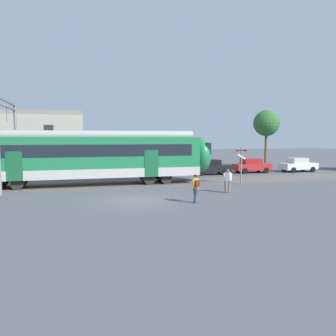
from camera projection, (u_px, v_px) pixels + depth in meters
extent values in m
plane|color=#515156|center=(136.00, 201.00, 19.66)|extent=(160.00, 160.00, 0.00)
cube|color=#B7B7B2|center=(86.00, 172.00, 25.85)|extent=(18.00, 3.06, 0.70)
cube|color=#1E7542|center=(86.00, 153.00, 25.71)|extent=(18.00, 3.00, 2.40)
cube|color=black|center=(86.00, 151.00, 24.24)|extent=(16.56, 0.03, 0.90)
cube|color=#165731|center=(151.00, 163.00, 25.62)|extent=(1.10, 0.04, 2.10)
cube|color=#165731|center=(14.00, 166.00, 23.04)|extent=(1.10, 0.04, 2.10)
cylinder|color=#9C9C97|center=(85.00, 135.00, 25.58)|extent=(17.64, 0.70, 0.70)
cube|color=black|center=(49.00, 128.00, 24.83)|extent=(0.70, 0.12, 0.40)
cylinder|color=black|center=(163.00, 177.00, 27.54)|extent=(0.90, 2.40, 0.90)
cylinder|color=black|center=(147.00, 178.00, 27.18)|extent=(0.90, 2.40, 0.90)
cylinder|color=black|center=(20.00, 182.00, 24.64)|extent=(0.90, 2.40, 0.90)
ellipsoid|color=#1E7542|center=(200.00, 155.00, 28.23)|extent=(1.80, 2.85, 2.95)
cube|color=black|center=(204.00, 148.00, 28.26)|extent=(0.40, 2.40, 1.00)
cylinder|color=navy|center=(195.00, 195.00, 19.03)|extent=(0.24, 0.38, 0.87)
cylinder|color=navy|center=(195.00, 196.00, 18.70)|extent=(0.24, 0.38, 0.87)
cube|color=gold|center=(195.00, 183.00, 18.80)|extent=(0.41, 0.33, 0.56)
cylinder|color=gold|center=(193.00, 185.00, 18.62)|extent=(0.15, 0.26, 0.52)
cylinder|color=gold|center=(198.00, 184.00, 18.99)|extent=(0.15, 0.26, 0.52)
sphere|color=tan|center=(195.00, 177.00, 18.78)|extent=(0.22, 0.22, 0.22)
sphere|color=black|center=(195.00, 176.00, 18.76)|extent=(0.20, 0.20, 0.20)
cube|color=maroon|center=(197.00, 184.00, 18.64)|extent=(0.31, 0.23, 0.40)
cylinder|color=#6B6051|center=(226.00, 187.00, 22.27)|extent=(0.35, 0.36, 0.87)
cylinder|color=#6B6051|center=(229.00, 186.00, 22.43)|extent=(0.35, 0.36, 0.87)
cube|color=silver|center=(228.00, 176.00, 22.28)|extent=(0.43, 0.42, 0.56)
cylinder|color=silver|center=(231.00, 177.00, 22.25)|extent=(0.24, 0.24, 0.52)
cylinder|color=silver|center=(224.00, 177.00, 22.32)|extent=(0.24, 0.24, 0.52)
sphere|color=brown|center=(228.00, 171.00, 22.23)|extent=(0.22, 0.22, 0.22)
sphere|color=black|center=(228.00, 170.00, 22.24)|extent=(0.20, 0.20, 0.20)
cube|color=maroon|center=(229.00, 176.00, 22.44)|extent=(0.31, 0.31, 0.40)
cube|color=black|center=(211.00, 168.00, 33.44)|extent=(4.00, 1.64, 0.68)
cube|color=black|center=(210.00, 162.00, 33.34)|extent=(1.90, 1.44, 0.56)
cube|color=black|center=(218.00, 162.00, 33.59)|extent=(0.12, 1.37, 0.48)
cylinder|color=black|center=(219.00, 171.00, 34.54)|extent=(0.60, 0.20, 0.60)
cylinder|color=black|center=(225.00, 172.00, 33.04)|extent=(0.60, 0.20, 0.60)
cylinder|color=black|center=(197.00, 171.00, 33.90)|extent=(0.60, 0.20, 0.60)
cylinder|color=black|center=(202.00, 173.00, 32.40)|extent=(0.60, 0.20, 0.60)
cube|color=#B22323|center=(252.00, 167.00, 35.13)|extent=(4.02, 1.69, 0.68)
cube|color=maroon|center=(251.00, 161.00, 35.04)|extent=(1.92, 1.46, 0.56)
cube|color=black|center=(259.00, 161.00, 35.28)|extent=(0.14, 1.37, 0.48)
cylinder|color=black|center=(258.00, 169.00, 36.22)|extent=(0.60, 0.21, 0.60)
cylinder|color=black|center=(266.00, 170.00, 34.72)|extent=(0.60, 0.21, 0.60)
cylinder|color=black|center=(238.00, 170.00, 35.61)|extent=(0.60, 0.21, 0.60)
cylinder|color=black|center=(245.00, 171.00, 34.10)|extent=(0.60, 0.21, 0.60)
cube|color=silver|center=(298.00, 166.00, 36.13)|extent=(4.05, 1.77, 0.68)
cube|color=silver|center=(297.00, 160.00, 36.03)|extent=(1.95, 1.50, 0.56)
cube|color=black|center=(305.00, 161.00, 36.31)|extent=(0.16, 1.37, 0.48)
cylinder|color=black|center=(303.00, 168.00, 37.27)|extent=(0.61, 0.22, 0.60)
cylinder|color=black|center=(313.00, 169.00, 35.78)|extent=(0.61, 0.22, 0.60)
cylinder|color=black|center=(284.00, 169.00, 36.54)|extent=(0.61, 0.22, 0.60)
cylinder|color=black|center=(293.00, 170.00, 35.06)|extent=(0.61, 0.22, 0.60)
cylinder|color=gray|center=(16.00, 144.00, 27.28)|extent=(0.24, 0.24, 6.50)
cube|color=gray|center=(6.00, 101.00, 23.91)|extent=(0.20, 6.40, 0.16)
cube|color=gray|center=(6.00, 106.00, 23.94)|extent=(0.20, 6.40, 0.16)
cylinder|color=black|center=(7.00, 115.00, 24.00)|extent=(0.03, 0.03, 1.00)
cylinder|color=gray|center=(241.00, 166.00, 26.36)|extent=(0.11, 0.11, 3.00)
cube|color=black|center=(241.00, 150.00, 26.24)|extent=(0.80, 0.10, 0.10)
sphere|color=red|center=(238.00, 150.00, 26.09)|extent=(0.20, 0.20, 0.20)
sphere|color=red|center=(246.00, 150.00, 26.28)|extent=(0.20, 0.20, 0.20)
cube|color=white|center=(242.00, 157.00, 26.26)|extent=(0.72, 0.03, 0.48)
cube|color=#B2A899|center=(8.00, 145.00, 33.12)|extent=(14.71, 5.00, 6.00)
cube|color=gray|center=(6.00, 113.00, 32.82)|extent=(14.71, 5.00, 0.40)
cylinder|color=brown|center=(266.00, 150.00, 41.82)|extent=(0.32, 0.32, 4.45)
sphere|color=#2D662D|center=(266.00, 123.00, 41.50)|extent=(3.28, 3.28, 3.28)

